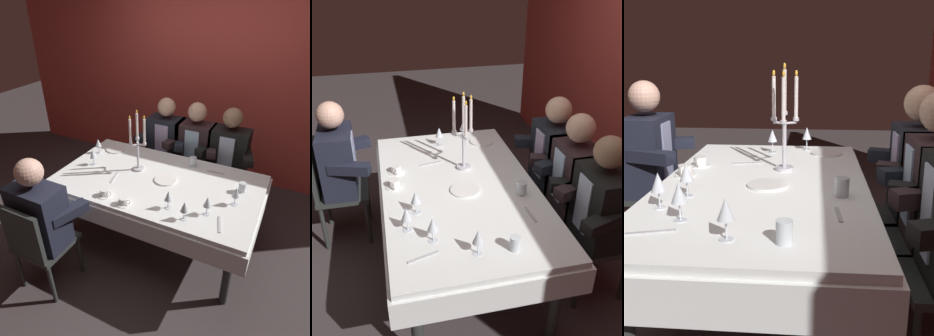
% 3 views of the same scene
% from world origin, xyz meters
% --- Properties ---
extents(ground_plane, '(12.00, 12.00, 0.00)m').
position_xyz_m(ground_plane, '(0.00, 0.00, 0.00)').
color(ground_plane, '#3B3333').
extents(dining_table, '(1.94, 1.14, 0.74)m').
position_xyz_m(dining_table, '(0.00, 0.00, 0.62)').
color(dining_table, white).
rests_on(dining_table, ground_plane).
extents(candelabra, '(0.15, 0.17, 0.62)m').
position_xyz_m(candelabra, '(-0.26, 0.09, 1.02)').
color(candelabra, silver).
rests_on(candelabra, dining_table).
extents(dinner_plate_0, '(0.21, 0.21, 0.01)m').
position_xyz_m(dinner_plate_0, '(-0.70, 0.36, 0.75)').
color(dinner_plate_0, white).
rests_on(dinner_plate_0, dining_table).
extents(dinner_plate_1, '(0.21, 0.21, 0.01)m').
position_xyz_m(dinner_plate_1, '(0.07, 0.03, 0.75)').
color(dinner_plate_1, white).
rests_on(dinner_plate_1, dining_table).
extents(wine_glass_0, '(0.07, 0.07, 0.16)m').
position_xyz_m(wine_glass_0, '(0.43, -0.41, 0.85)').
color(wine_glass_0, silver).
rests_on(wine_glass_0, dining_table).
extents(wine_glass_1, '(0.07, 0.07, 0.16)m').
position_xyz_m(wine_glass_1, '(-0.71, -0.02, 0.85)').
color(wine_glass_1, silver).
rests_on(wine_glass_1, dining_table).
extents(wine_glass_2, '(0.07, 0.07, 0.16)m').
position_xyz_m(wine_glass_2, '(0.26, -0.34, 0.86)').
color(wine_glass_2, silver).
rests_on(wine_glass_2, dining_table).
extents(wine_glass_3, '(0.07, 0.07, 0.16)m').
position_xyz_m(wine_glass_3, '(0.74, -0.05, 0.86)').
color(wine_glass_3, silver).
rests_on(wine_glass_3, dining_table).
extents(wine_glass_4, '(0.07, 0.07, 0.16)m').
position_xyz_m(wine_glass_4, '(-0.82, 0.21, 0.86)').
color(wine_glass_4, silver).
rests_on(wine_glass_4, dining_table).
extents(wine_glass_5, '(0.07, 0.07, 0.16)m').
position_xyz_m(wine_glass_5, '(0.57, -0.28, 0.85)').
color(wine_glass_5, silver).
rests_on(wine_glass_5, dining_table).
extents(water_tumbler_0, '(0.06, 0.06, 0.09)m').
position_xyz_m(water_tumbler_0, '(0.75, 0.17, 0.78)').
color(water_tumbler_0, silver).
rests_on(water_tumbler_0, dining_table).
extents(water_tumbler_1, '(0.07, 0.07, 0.09)m').
position_xyz_m(water_tumbler_1, '(0.20, 0.40, 0.79)').
color(water_tumbler_1, silver).
rests_on(water_tumbler_1, dining_table).
extents(coffee_cup_0, '(0.13, 0.12, 0.06)m').
position_xyz_m(coffee_cup_0, '(-0.30, -0.43, 0.77)').
color(coffee_cup_0, white).
rests_on(coffee_cup_0, dining_table).
extents(coffee_cup_1, '(0.13, 0.12, 0.06)m').
position_xyz_m(coffee_cup_1, '(-0.09, -0.46, 0.77)').
color(coffee_cup_1, white).
rests_on(coffee_cup_1, dining_table).
extents(knife_0, '(0.06, 0.19, 0.01)m').
position_xyz_m(knife_0, '(-0.39, -0.15, 0.74)').
color(knife_0, '#B7B7BC').
rests_on(knife_0, dining_table).
extents(knife_1, '(0.07, 0.19, 0.01)m').
position_xyz_m(knife_1, '(0.70, -0.35, 0.74)').
color(knife_1, '#B7B7BC').
rests_on(knife_1, dining_table).
extents(fork_2, '(0.17, 0.03, 0.01)m').
position_xyz_m(fork_2, '(0.45, 0.38, 0.74)').
color(fork_2, '#B7B7BC').
rests_on(fork_2, dining_table).
extents(seated_diner_0, '(0.63, 0.48, 1.24)m').
position_xyz_m(seated_diner_0, '(-0.62, -0.89, 0.74)').
color(seated_diner_0, '#2A2E2C').
rests_on(seated_diner_0, ground_plane).
extents(seated_diner_1, '(0.63, 0.48, 1.24)m').
position_xyz_m(seated_diner_1, '(-0.32, 0.89, 0.74)').
color(seated_diner_1, '#2A2E2C').
rests_on(seated_diner_1, ground_plane).
extents(seated_diner_2, '(0.63, 0.48, 1.24)m').
position_xyz_m(seated_diner_2, '(0.05, 0.89, 0.74)').
color(seated_diner_2, '#2A2E2C').
rests_on(seated_diner_2, ground_plane).
extents(seated_diner_3, '(0.63, 0.48, 1.24)m').
position_xyz_m(seated_diner_3, '(0.45, 0.89, 0.74)').
color(seated_diner_3, '#2A2E2C').
rests_on(seated_diner_3, ground_plane).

